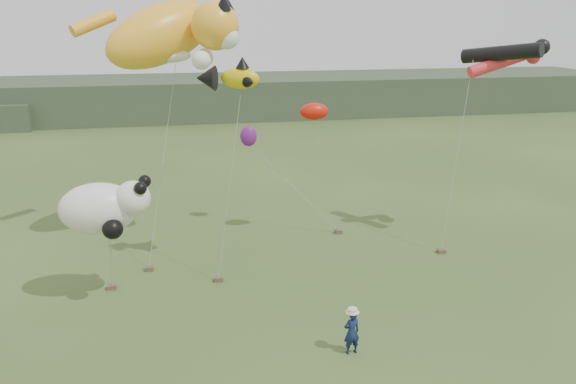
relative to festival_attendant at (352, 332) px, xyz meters
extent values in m
plane|color=#385123|center=(-0.98, 1.97, -0.74)|extent=(120.00, 120.00, 0.00)
cube|color=#2D3D28|center=(-0.98, 46.97, 1.26)|extent=(90.00, 12.00, 4.00)
imported|color=#121F44|center=(0.00, 0.00, 0.00)|extent=(0.59, 0.43, 1.48)
cube|color=brown|center=(-6.52, 7.44, -0.65)|extent=(0.34, 0.27, 0.18)
cube|color=brown|center=(-3.73, 5.88, -0.65)|extent=(0.34, 0.27, 0.18)
cube|color=brown|center=(6.34, 6.81, -0.65)|extent=(0.34, 0.27, 0.18)
cube|color=brown|center=(-7.89, 6.00, -0.65)|extent=(0.34, 0.27, 0.18)
cube|color=brown|center=(2.45, 10.04, -0.65)|extent=(0.34, 0.27, 0.18)
ellipsoid|color=yellow|center=(-5.45, 10.60, 8.75)|extent=(6.23, 4.99, 4.00)
sphere|color=yellow|center=(-3.25, 9.50, 9.08)|extent=(1.99, 1.99, 1.99)
cone|color=black|center=(-2.92, 8.95, 10.02)|extent=(0.62, 0.75, 0.75)
cone|color=black|center=(-2.70, 10.05, 10.02)|extent=(0.62, 0.71, 0.70)
sphere|color=white|center=(-2.81, 9.17, 8.64)|extent=(0.99, 0.99, 0.99)
ellipsoid|color=white|center=(-5.23, 10.27, 7.86)|extent=(1.94, 0.97, 0.61)
sphere|color=white|center=(-3.91, 8.84, 7.75)|extent=(0.77, 0.77, 0.77)
sphere|color=white|center=(-3.69, 10.38, 7.75)|extent=(0.77, 0.77, 0.77)
cylinder|color=yellow|center=(-8.32, 11.49, 9.19)|extent=(2.06, 1.50, 1.20)
ellipsoid|color=#D5BD0A|center=(-2.59, 6.51, 7.23)|extent=(1.63, 1.07, 0.85)
cone|color=black|center=(-3.86, 6.83, 7.23)|extent=(1.00, 1.13, 0.95)
cone|color=black|center=(-2.49, 6.51, 7.81)|extent=(0.53, 0.53, 0.42)
cone|color=black|center=(-2.28, 5.98, 7.13)|extent=(0.56, 0.59, 0.42)
cone|color=black|center=(-2.28, 7.04, 7.13)|extent=(0.56, 0.59, 0.42)
cylinder|color=black|center=(8.82, 7.77, 7.94)|extent=(2.55, 3.16, 1.04)
sphere|color=black|center=(10.35, 7.23, 8.22)|extent=(0.68, 0.68, 0.68)
cylinder|color=red|center=(8.98, 8.05, 7.53)|extent=(2.89, 0.62, 1.34)
sphere|color=red|center=(10.27, 7.59, 7.76)|extent=(0.57, 0.57, 0.57)
ellipsoid|color=white|center=(-7.93, 5.11, 2.90)|extent=(2.79, 1.86, 1.86)
sphere|color=white|center=(-6.69, 4.80, 3.31)|extent=(1.24, 1.24, 1.24)
sphere|color=black|center=(-6.38, 4.38, 3.77)|extent=(0.45, 0.45, 0.45)
sphere|color=black|center=(-6.27, 5.26, 3.77)|extent=(0.45, 0.45, 0.45)
sphere|color=black|center=(-7.41, 4.28, 2.38)|extent=(0.72, 0.72, 0.72)
sphere|color=black|center=(-8.75, 5.42, 2.48)|extent=(0.72, 0.72, 0.72)
ellipsoid|color=red|center=(1.07, 9.73, 5.37)|extent=(1.32, 0.77, 0.77)
ellipsoid|color=#671974|center=(-1.64, 12.06, 3.87)|extent=(0.83, 0.55, 1.01)
camera|label=1|loc=(-4.91, -14.78, 9.40)|focal=35.00mm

